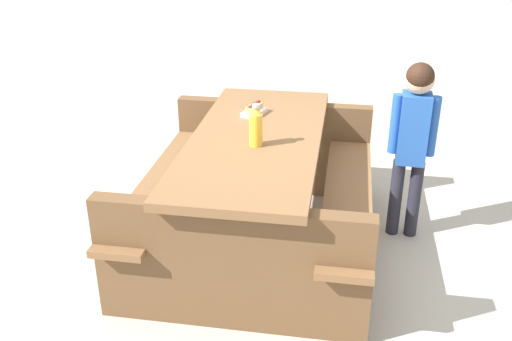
{
  "coord_description": "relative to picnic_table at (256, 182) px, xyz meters",
  "views": [
    {
      "loc": [
        -3.12,
        -0.52,
        2.03
      ],
      "look_at": [
        0.0,
        0.0,
        0.52
      ],
      "focal_mm": 40.48,
      "sensor_mm": 36.0,
      "label": 1
    }
  ],
  "objects": [
    {
      "name": "soda_bottle",
      "position": [
        -0.14,
        -0.02,
        0.42
      ],
      "size": [
        0.08,
        0.08,
        0.25
      ],
      "color": "yellow",
      "rests_on": "picnic_table"
    },
    {
      "name": "ground_plane",
      "position": [
        0.0,
        0.0,
        -0.44
      ],
      "size": [
        30.0,
        30.0,
        0.0
      ],
      "primitive_type": "plane",
      "color": "#B7B2A8",
      "rests_on": "ground"
    },
    {
      "name": "child_in_coat",
      "position": [
        0.29,
        -0.93,
        0.3
      ],
      "size": [
        0.18,
        0.29,
        1.16
      ],
      "color": "#262633",
      "rests_on": "ground"
    },
    {
      "name": "hotdog_tray",
      "position": [
        0.37,
        0.07,
        0.34
      ],
      "size": [
        0.2,
        0.16,
        0.08
      ],
      "color": "white",
      "rests_on": "picnic_table"
    },
    {
      "name": "picnic_table",
      "position": [
        0.0,
        0.0,
        0.0
      ],
      "size": [
        1.8,
        1.4,
        0.75
      ],
      "color": "brown",
      "rests_on": "ground"
    }
  ]
}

